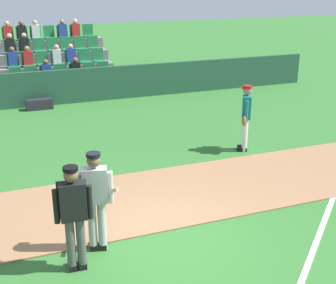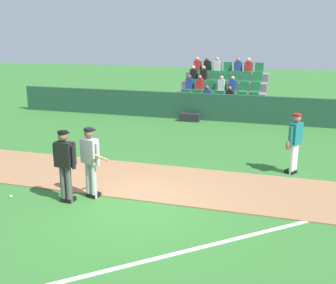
# 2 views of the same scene
# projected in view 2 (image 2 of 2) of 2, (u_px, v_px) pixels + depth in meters

# --- Properties ---
(ground_plane) EXTENTS (80.00, 80.00, 0.00)m
(ground_plane) POSITION_uv_depth(u_px,v_px,m) (133.00, 206.00, 9.57)
(ground_plane) COLOR #33702D
(infield_dirt_path) EXTENTS (28.00, 2.74, 0.03)m
(infield_dirt_path) POSITION_uv_depth(u_px,v_px,m) (155.00, 181.00, 11.10)
(infield_dirt_path) COLOR #9E704C
(infield_dirt_path) RESTS_ON ground
(foul_line_chalk) EXTENTS (8.98, 8.11, 0.01)m
(foul_line_chalk) POSITION_uv_depth(u_px,v_px,m) (261.00, 233.00, 8.26)
(foul_line_chalk) COLOR white
(foul_line_chalk) RESTS_ON ground
(dugout_fence) EXTENTS (20.00, 0.16, 1.25)m
(dugout_fence) POSITION_uv_depth(u_px,v_px,m) (214.00, 107.00, 18.71)
(dugout_fence) COLOR #234C38
(dugout_fence) RESTS_ON ground
(stadium_bleachers) EXTENTS (4.45, 3.80, 2.70)m
(stadium_bleachers) POSITION_uv_depth(u_px,v_px,m) (222.00, 97.00, 20.81)
(stadium_bleachers) COLOR slate
(stadium_bleachers) RESTS_ON ground
(batter_grey_jersey) EXTENTS (0.60, 0.80, 1.76)m
(batter_grey_jersey) POSITION_uv_depth(u_px,v_px,m) (91.00, 160.00, 9.80)
(batter_grey_jersey) COLOR #B2B2B2
(batter_grey_jersey) RESTS_ON ground
(umpire_home_plate) EXTENTS (0.59, 0.32, 1.76)m
(umpire_home_plate) POSITION_uv_depth(u_px,v_px,m) (65.00, 162.00, 9.53)
(umpire_home_plate) COLOR #4C4C4C
(umpire_home_plate) RESTS_ON ground
(runner_teal_jersey) EXTENTS (0.47, 0.59, 1.76)m
(runner_teal_jersey) POSITION_uv_depth(u_px,v_px,m) (295.00, 141.00, 11.51)
(runner_teal_jersey) COLOR white
(runner_teal_jersey) RESTS_ON ground
(baseball) EXTENTS (0.07, 0.07, 0.07)m
(baseball) POSITION_uv_depth(u_px,v_px,m) (11.00, 196.00, 10.01)
(baseball) COLOR white
(baseball) RESTS_ON ground
(equipment_bag) EXTENTS (0.90, 0.36, 0.36)m
(equipment_bag) POSITION_uv_depth(u_px,v_px,m) (190.00, 117.00, 18.71)
(equipment_bag) COLOR #232328
(equipment_bag) RESTS_ON ground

